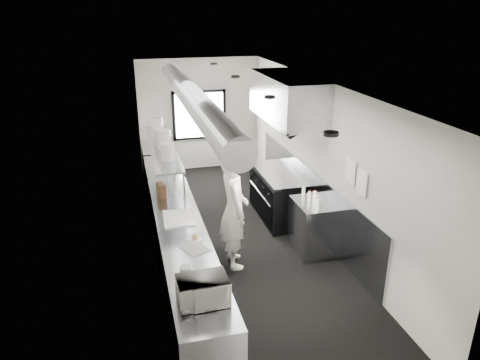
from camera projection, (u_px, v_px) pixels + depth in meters
floor at (239, 239)px, 8.22m from camera, size 3.00×8.00×0.01m
ceiling at (238, 84)px, 7.20m from camera, size 3.00×8.00×0.01m
wall_back at (199, 115)px, 11.32m from camera, size 3.00×0.02×2.80m
wall_front at (347, 309)px, 4.10m from camera, size 3.00×0.02×2.80m
wall_left at (150, 174)px, 7.36m from camera, size 0.02×8.00×2.80m
wall_right at (320, 159)px, 8.06m from camera, size 0.02×8.00×2.80m
wall_cladding at (309, 197)px, 8.64m from camera, size 0.03×5.50×1.10m
hvac_duct at (192, 97)px, 7.49m from camera, size 0.40×6.40×0.40m
service_window at (199, 115)px, 11.29m from camera, size 1.36×0.05×1.25m
exhaust_hood at (287, 98)px, 8.24m from camera, size 0.81×2.20×0.88m
prep_counter at (178, 237)px, 7.34m from camera, size 0.70×6.00×0.90m
pass_shelf at (163, 147)px, 8.28m from camera, size 0.45×3.00×0.68m
range at (281, 195)px, 8.92m from camera, size 0.88×1.60×0.94m
bottle_station at (314, 226)px, 7.69m from camera, size 0.65×0.80×0.90m
far_work_table at (158, 164)px, 10.67m from camera, size 0.70×1.20×0.90m
notice_sheet_a at (351, 172)px, 6.90m from camera, size 0.02×0.28×0.38m
notice_sheet_b at (362, 183)px, 6.60m from camera, size 0.02×0.28×0.38m
line_cook at (234, 210)px, 7.10m from camera, size 0.48×0.71×1.93m
microwave at (203, 291)px, 4.95m from camera, size 0.53×0.41×0.31m
deli_tub_a at (189, 291)px, 5.10m from camera, size 0.19×0.19×0.10m
deli_tub_b at (185, 270)px, 5.52m from camera, size 0.18×0.18×0.10m
newspaper at (195, 249)px, 6.10m from camera, size 0.42×0.45×0.01m
small_plate at (195, 240)px, 6.31m from camera, size 0.24×0.24×0.02m
pastry at (195, 237)px, 6.29m from camera, size 0.09×0.09×0.09m
cutting_board at (179, 218)px, 6.96m from camera, size 0.48×0.63×0.02m
knife_block at (161, 190)px, 7.70m from camera, size 0.16×0.24×0.25m
plate_stack_a at (168, 151)px, 7.48m from camera, size 0.30×0.30×0.28m
plate_stack_b at (164, 139)px, 8.08m from camera, size 0.34×0.34×0.33m
plate_stack_c at (160, 136)px, 8.30m from camera, size 0.27×0.27×0.31m
plate_stack_d at (157, 127)px, 8.85m from camera, size 0.25×0.25×0.35m
squeeze_bottle_a at (318, 205)px, 7.22m from camera, size 0.07×0.07×0.18m
squeeze_bottle_b at (316, 200)px, 7.37m from camera, size 0.07×0.07×0.19m
squeeze_bottle_c at (315, 197)px, 7.51m from camera, size 0.07×0.07×0.19m
squeeze_bottle_d at (309, 196)px, 7.57m from camera, size 0.06×0.06×0.16m
squeeze_bottle_e at (304, 191)px, 7.76m from camera, size 0.08×0.08×0.17m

